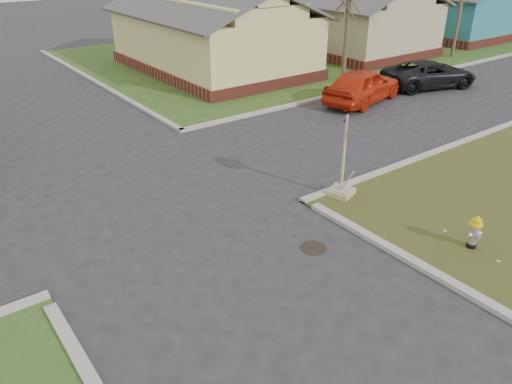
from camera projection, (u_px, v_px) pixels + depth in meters
ground at (226, 270)px, 11.27m from camera, size 120.00×120.00×0.00m
verge_far_right at (344, 43)px, 35.81m from camera, size 37.00×19.00×0.05m
curbs at (134, 190)px, 14.85m from camera, size 80.00×40.00×0.12m
manhole at (314, 248)px, 12.07m from camera, size 0.64×0.64×0.01m
side_house_yellow at (212, 30)px, 27.40m from camera, size 7.60×11.60×4.70m
side_house_tan at (341, 15)px, 32.69m from camera, size 7.60×11.60×4.70m
side_house_teal at (435, 5)px, 37.99m from camera, size 7.60×11.60×4.70m
tree_mid_right at (346, 40)px, 25.02m from camera, size 0.22×0.22×4.20m
tree_far_right at (459, 17)px, 30.40m from camera, size 0.22×0.22×4.76m
fire_hydrant at (475, 230)px, 11.82m from camera, size 0.31×0.31×0.84m
stop_sign at (342, 178)px, 14.25m from camera, size 0.69×0.67×2.44m
red_sedan at (363, 86)px, 22.48m from camera, size 4.86×2.84×1.55m
dark_pickup at (430, 74)px, 24.88m from camera, size 5.20×3.50×1.32m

